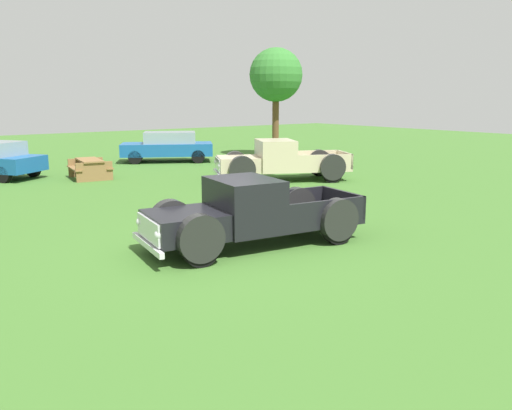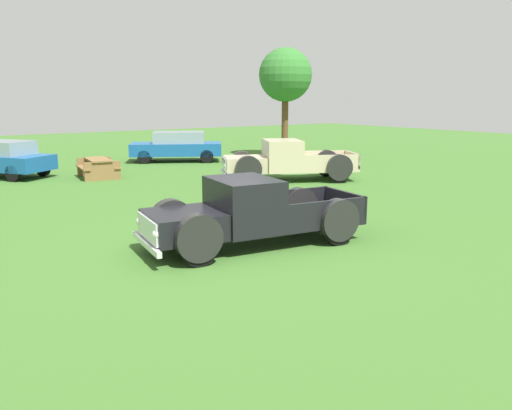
{
  "view_description": "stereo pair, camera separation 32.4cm",
  "coord_description": "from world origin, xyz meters",
  "px_view_note": "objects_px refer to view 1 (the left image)",
  "views": [
    {
      "loc": [
        -6.33,
        -9.03,
        3.21
      ],
      "look_at": [
        0.39,
        -0.06,
        0.9
      ],
      "focal_mm": 36.68,
      "sensor_mm": 36.0,
      "label": 1
    },
    {
      "loc": [
        -6.07,
        -9.23,
        3.21
      ],
      "look_at": [
        0.39,
        -0.06,
        0.9
      ],
      "focal_mm": 36.68,
      "sensor_mm": 36.0,
      "label": 2
    }
  ],
  "objects_px": {
    "picnic_table": "(90,166)",
    "pickup_truck_foreground": "(242,215)",
    "pickup_truck_behind_left": "(274,161)",
    "sedan_distant_b": "(168,146)",
    "oak_tree_east": "(276,76)"
  },
  "relations": [
    {
      "from": "picnic_table",
      "to": "pickup_truck_foreground",
      "type": "bearing_deg",
      "value": -93.84
    },
    {
      "from": "pickup_truck_behind_left",
      "to": "picnic_table",
      "type": "height_order",
      "value": "pickup_truck_behind_left"
    },
    {
      "from": "pickup_truck_foreground",
      "to": "sedan_distant_b",
      "type": "relative_size",
      "value": 1.06
    },
    {
      "from": "sedan_distant_b",
      "to": "picnic_table",
      "type": "xyz_separation_m",
      "value": [
        -5.15,
        -3.17,
        -0.3
      ]
    },
    {
      "from": "pickup_truck_behind_left",
      "to": "sedan_distant_b",
      "type": "relative_size",
      "value": 1.13
    },
    {
      "from": "sedan_distant_b",
      "to": "pickup_truck_behind_left",
      "type": "bearing_deg",
      "value": -86.86
    },
    {
      "from": "pickup_truck_behind_left",
      "to": "sedan_distant_b",
      "type": "height_order",
      "value": "pickup_truck_behind_left"
    },
    {
      "from": "sedan_distant_b",
      "to": "oak_tree_east",
      "type": "bearing_deg",
      "value": -13.71
    },
    {
      "from": "pickup_truck_foreground",
      "to": "pickup_truck_behind_left",
      "type": "bearing_deg",
      "value": 46.98
    },
    {
      "from": "picnic_table",
      "to": "sedan_distant_b",
      "type": "bearing_deg",
      "value": 31.65
    },
    {
      "from": "pickup_truck_foreground",
      "to": "picnic_table",
      "type": "xyz_separation_m",
      "value": [
        0.78,
        11.68,
        -0.22
      ]
    },
    {
      "from": "pickup_truck_foreground",
      "to": "pickup_truck_behind_left",
      "type": "xyz_separation_m",
      "value": [
        6.37,
        6.83,
        0.04
      ]
    },
    {
      "from": "pickup_truck_foreground",
      "to": "picnic_table",
      "type": "height_order",
      "value": "pickup_truck_foreground"
    },
    {
      "from": "sedan_distant_b",
      "to": "picnic_table",
      "type": "relative_size",
      "value": 2.45
    },
    {
      "from": "sedan_distant_b",
      "to": "oak_tree_east",
      "type": "relative_size",
      "value": 0.83
    }
  ]
}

